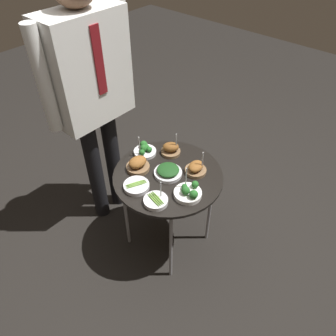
# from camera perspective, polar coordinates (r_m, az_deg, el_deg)

# --- Properties ---
(ground_plane) EXTENTS (8.00, 8.00, 0.00)m
(ground_plane) POSITION_cam_1_polar(r_m,az_deg,el_deg) (2.38, 0.00, -12.29)
(ground_plane) COLOR black
(serving_cart) EXTENTS (0.64, 0.64, 0.63)m
(serving_cart) POSITION_cam_1_polar(r_m,az_deg,el_deg) (1.93, 0.00, -2.11)
(serving_cart) COLOR black
(serving_cart) RESTS_ON ground_plane
(bowl_spinach_mid_right) EXTENTS (0.16, 0.16, 0.05)m
(bowl_spinach_mid_right) POSITION_cam_1_polar(r_m,az_deg,el_deg) (1.89, -0.00, -0.59)
(bowl_spinach_mid_right) COLOR silver
(bowl_spinach_mid_right) RESTS_ON serving_cart
(bowl_asparagus_center) EXTENTS (0.14, 0.14, 0.03)m
(bowl_asparagus_center) POSITION_cam_1_polar(r_m,az_deg,el_deg) (1.82, -5.52, -3.13)
(bowl_asparagus_center) COLOR silver
(bowl_asparagus_center) RESTS_ON serving_cart
(bowl_roast_front_center) EXTENTS (0.13, 0.13, 0.15)m
(bowl_roast_front_center) POSITION_cam_1_polar(r_m,az_deg,el_deg) (1.90, 4.86, -0.05)
(bowl_roast_front_center) COLOR brown
(bowl_roast_front_center) RESTS_ON serving_cart
(bowl_roast_front_left) EXTENTS (0.14, 0.14, 0.08)m
(bowl_roast_front_left) POSITION_cam_1_polar(r_m,az_deg,el_deg) (1.92, -5.29, 0.62)
(bowl_roast_front_left) COLOR brown
(bowl_roast_front_left) RESTS_ON serving_cart
(bowl_roast_far_rim) EXTENTS (0.12, 0.12, 0.15)m
(bowl_roast_far_rim) POSITION_cam_1_polar(r_m,az_deg,el_deg) (2.03, 0.49, 3.33)
(bowl_roast_far_rim) COLOR brown
(bowl_roast_far_rim) RESTS_ON serving_cart
(bowl_broccoli_near_rim) EXTENTS (0.15, 0.15, 0.16)m
(bowl_broccoli_near_rim) POSITION_cam_1_polar(r_m,az_deg,el_deg) (1.77, 3.58, -4.27)
(bowl_broccoli_near_rim) COLOR white
(bowl_broccoli_near_rim) RESTS_ON serving_cart
(bowl_asparagus_back_left) EXTENTS (0.13, 0.13, 0.13)m
(bowl_asparagus_back_left) POSITION_cam_1_polar(r_m,az_deg,el_deg) (1.74, -2.14, -5.71)
(bowl_asparagus_back_left) COLOR silver
(bowl_asparagus_back_left) RESTS_ON serving_cart
(bowl_broccoli_mid_left) EXTENTS (0.14, 0.14, 0.14)m
(bowl_broccoli_mid_left) POSITION_cam_1_polar(r_m,az_deg,el_deg) (2.04, -4.07, 3.15)
(bowl_broccoli_mid_left) COLOR silver
(bowl_broccoli_mid_left) RESTS_ON serving_cart
(waiter_figure) EXTENTS (0.61, 0.23, 1.66)m
(waiter_figure) POSITION_cam_1_polar(r_m,az_deg,el_deg) (1.97, -13.49, 14.45)
(waiter_figure) COLOR black
(waiter_figure) RESTS_ON ground_plane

